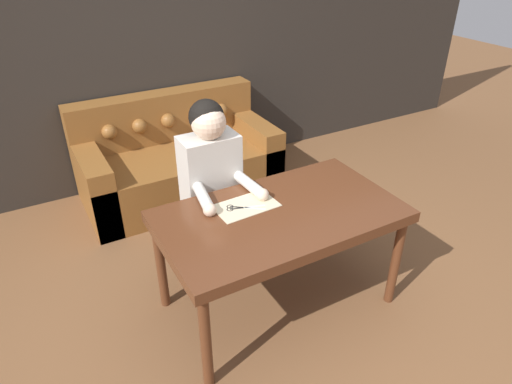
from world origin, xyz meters
name	(u,v)px	position (x,y,z in m)	size (l,w,h in m)	color
ground_plane	(269,316)	(0.00, 0.00, 0.00)	(16.00, 16.00, 0.00)	brown
wall_back	(141,43)	(0.00, 2.23, 1.30)	(8.00, 0.06, 2.60)	#2D2823
dining_table	(280,222)	(0.12, 0.09, 0.65)	(1.45, 0.82, 0.72)	#562D19
couch	(177,162)	(0.08, 1.79, 0.31)	(1.72, 0.87, 0.89)	brown
person	(212,188)	(-0.08, 0.65, 0.66)	(0.44, 0.58, 1.27)	#33281E
pattern_paper_main	(246,206)	(-0.03, 0.24, 0.73)	(0.39, 0.25, 0.00)	beige
scissors	(239,208)	(-0.08, 0.24, 0.73)	(0.23, 0.16, 0.01)	silver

